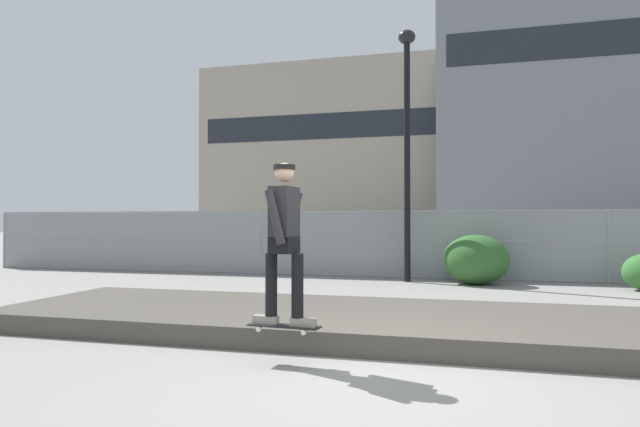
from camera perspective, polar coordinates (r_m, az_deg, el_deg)
name	(u,v)px	position (r m, az deg, el deg)	size (l,w,h in m)	color
ground_plane	(361,373)	(5.57, 4.54, -16.98)	(120.00, 120.00, 0.00)	gray
gravel_berm	(387,323)	(7.46, 7.29, -11.73)	(11.29, 2.92, 0.28)	#4C473F
skateboard	(284,326)	(5.78, -3.93, -12.17)	(0.81, 0.27, 0.07)	black
skater	(284,233)	(5.67, -3.92, -2.09)	(0.73, 0.60, 1.76)	gray
chain_fence	(420,244)	(14.19, 10.85, -3.32)	(27.31, 0.06, 1.85)	gray
street_lamp	(407,124)	(13.80, 9.47, 9.64)	(0.44, 0.44, 6.48)	black
parked_car_near	(363,242)	(17.73, 4.74, -3.14)	(4.55, 2.25, 1.66)	navy
parked_car_mid	(586,244)	(18.03, 26.99, -3.01)	(4.56, 2.27, 1.66)	maroon
library_building	(335,157)	(58.16, 1.70, 6.21)	(25.62, 14.72, 17.38)	#9E9384
office_block	(559,102)	(49.63, 24.59, 11.01)	(19.86, 14.52, 23.36)	slate
shrub_left	(476,260)	(13.38, 16.64, -4.84)	(1.58, 1.29, 1.22)	#2D5B28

